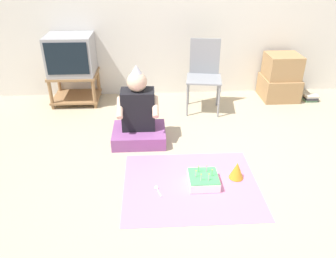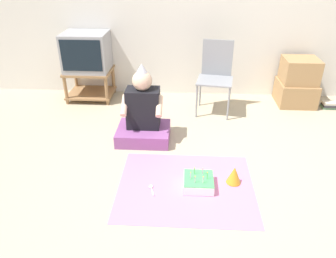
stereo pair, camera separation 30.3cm
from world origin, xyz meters
The scene contains 11 objects.
ground_plane centered at (0.00, 0.00, 0.00)m, with size 16.00×16.00×0.00m, color tan.
tv_stand centered at (-1.57, 1.87, 0.24)m, with size 0.61×0.50×0.40m.
tv centered at (-1.57, 1.87, 0.65)m, with size 0.57×0.49×0.49m.
folding_chair centered at (0.09, 1.59, 0.50)m, with size 0.47×0.45×0.87m.
cardboard_box_stack centered at (1.18, 1.85, 0.29)m, with size 0.47×0.47×0.61m.
book_pile centered at (1.59, 1.72, 0.04)m, with size 0.19×0.14×0.08m.
person_seated centered at (-0.71, 0.81, 0.27)m, with size 0.56×0.46×0.83m.
party_cloth centered at (-0.24, 0.00, 0.00)m, with size 1.17×0.97×0.01m.
birthday_cake centered at (-0.14, 0.00, 0.05)m, with size 0.26×0.26×0.16m.
party_hat_blue centered at (0.17, 0.08, 0.09)m, with size 0.13×0.13×0.16m.
plastic_spoon_near centered at (-0.54, -0.05, 0.01)m, with size 0.06×0.14×0.01m.
Camera 1 is at (-0.57, -2.26, 1.81)m, focal length 35.00 mm.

